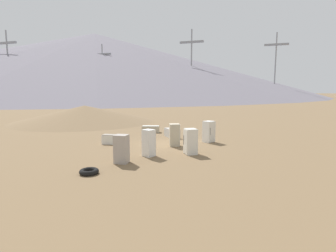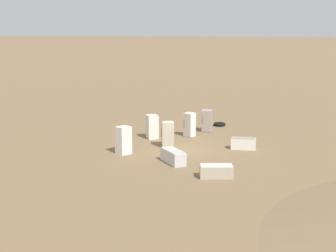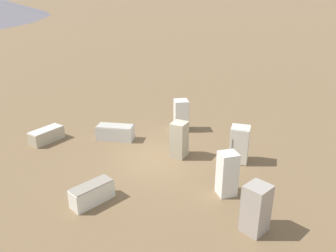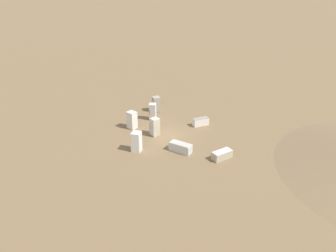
% 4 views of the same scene
% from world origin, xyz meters
% --- Properties ---
extents(ground_plane, '(1000.00, 1000.00, 0.00)m').
position_xyz_m(ground_plane, '(0.00, 0.00, 0.00)').
color(ground_plane, brown).
extents(discarded_fridge_0, '(1.60, 0.77, 0.73)m').
position_xyz_m(discarded_fridge_0, '(-3.72, -1.26, 0.36)').
color(discarded_fridge_0, silver).
rests_on(discarded_fridge_0, ground_plane).
extents(discarded_fridge_1, '(1.79, 1.87, 0.76)m').
position_xyz_m(discarded_fridge_1, '(-0.30, 3.00, 0.38)').
color(discarded_fridge_1, silver).
rests_on(discarded_fridge_1, ground_plane).
extents(discarded_fridge_2, '(0.83, 0.83, 1.68)m').
position_xyz_m(discarded_fridge_2, '(0.38, -3.84, 0.84)').
color(discarded_fridge_2, white).
rests_on(discarded_fridge_2, ground_plane).
extents(discarded_fridge_3, '(1.03, 1.04, 1.65)m').
position_xyz_m(discarded_fridge_3, '(2.70, -2.48, 0.82)').
color(discarded_fridge_3, silver).
rests_on(discarded_fridge_3, ground_plane).
extents(discarded_fridge_4, '(0.77, 0.77, 1.61)m').
position_xyz_m(discarded_fridge_4, '(-0.47, -5.76, 0.81)').
color(discarded_fridge_4, '#A89E93').
rests_on(discarded_fridge_4, ground_plane).
extents(discarded_fridge_5, '(0.92, 0.86, 1.65)m').
position_xyz_m(discarded_fridge_5, '(1.01, -0.45, 0.82)').
color(discarded_fridge_5, '#B2A88E').
rests_on(discarded_fridge_5, ground_plane).
extents(discarded_fridge_6, '(1.02, 1.03, 1.68)m').
position_xyz_m(discarded_fridge_6, '(3.14, 1.88, 0.84)').
color(discarded_fridge_6, white).
rests_on(discarded_fridge_6, ground_plane).
extents(discarded_fridge_7, '(1.81, 1.16, 0.66)m').
position_xyz_m(discarded_fridge_7, '(-3.12, 4.95, 0.33)').
color(discarded_fridge_7, '#B2A88E').
rests_on(discarded_fridge_7, ground_plane).
extents(scrap_tire, '(0.94, 0.94, 0.24)m').
position_xyz_m(scrap_tire, '(-1.03, -8.06, 0.12)').
color(scrap_tire, black).
rests_on(scrap_tire, ground_plane).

